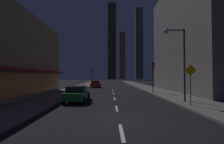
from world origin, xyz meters
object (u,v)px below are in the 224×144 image
object	(u,v)px
traffic_light_near_right	(153,70)
street_lamp_right	(175,47)
fire_hydrant_far_left	(83,86)
pedestrian_crossing_sign	(191,81)
car_parked_far	(96,84)
traffic_light_far_left	(92,73)
car_parked_near	(77,94)

from	to	relation	value
traffic_light_near_right	street_lamp_right	xyz separation A→B (m)	(-0.12, -8.01, 1.87)
fire_hydrant_far_left	pedestrian_crossing_sign	size ratio (longest dim) A/B	0.21
traffic_light_near_right	street_lamp_right	size ratio (longest dim) A/B	0.64
car_parked_far	traffic_light_far_left	bearing A→B (deg)	99.62
street_lamp_right	traffic_light_near_right	bearing A→B (deg)	89.14
traffic_light_near_right	traffic_light_far_left	world-z (taller)	same
fire_hydrant_far_left	pedestrian_crossing_sign	world-z (taller)	pedestrian_crossing_sign
car_parked_near	traffic_light_near_right	bearing A→B (deg)	37.76
car_parked_near	street_lamp_right	xyz separation A→B (m)	(8.98, -0.96, 4.33)
car_parked_near	pedestrian_crossing_sign	size ratio (longest dim) A/B	1.34
traffic_light_far_left	street_lamp_right	size ratio (longest dim) A/B	0.64
car_parked_near	traffic_light_far_left	xyz separation A→B (m)	(-1.90, 30.92, 2.45)
car_parked_near	fire_hydrant_far_left	world-z (taller)	car_parked_near
car_parked_far	street_lamp_right	world-z (taller)	street_lamp_right
car_parked_far	fire_hydrant_far_left	xyz separation A→B (m)	(-2.30, -2.16, -0.29)
car_parked_far	pedestrian_crossing_sign	world-z (taller)	pedestrian_crossing_sign
car_parked_near	pedestrian_crossing_sign	distance (m)	9.84
car_parked_far	traffic_light_near_right	size ratio (longest dim) A/B	1.01
traffic_light_near_right	pedestrian_crossing_sign	bearing A→B (deg)	-89.44
traffic_light_near_right	traffic_light_far_left	size ratio (longest dim) A/B	1.00
pedestrian_crossing_sign	car_parked_far	bearing A→B (deg)	111.85
traffic_light_far_left	traffic_light_near_right	bearing A→B (deg)	-65.25
car_parked_far	traffic_light_far_left	xyz separation A→B (m)	(-1.90, 11.20, 2.45)
car_parked_near	street_lamp_right	bearing A→B (deg)	-6.13
car_parked_far	traffic_light_far_left	world-z (taller)	traffic_light_far_left
fire_hydrant_far_left	traffic_light_far_left	distance (m)	13.65
street_lamp_right	pedestrian_crossing_sign	bearing A→B (deg)	-84.46
car_parked_near	pedestrian_crossing_sign	bearing A→B (deg)	-19.38
fire_hydrant_far_left	traffic_light_far_left	xyz separation A→B (m)	(0.40, 13.37, 2.74)
car_parked_far	traffic_light_near_right	world-z (taller)	traffic_light_near_right
fire_hydrant_far_left	pedestrian_crossing_sign	xyz separation A→B (m)	(11.50, -20.79, 1.56)
traffic_light_far_left	pedestrian_crossing_sign	xyz separation A→B (m)	(11.10, -34.15, -1.18)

